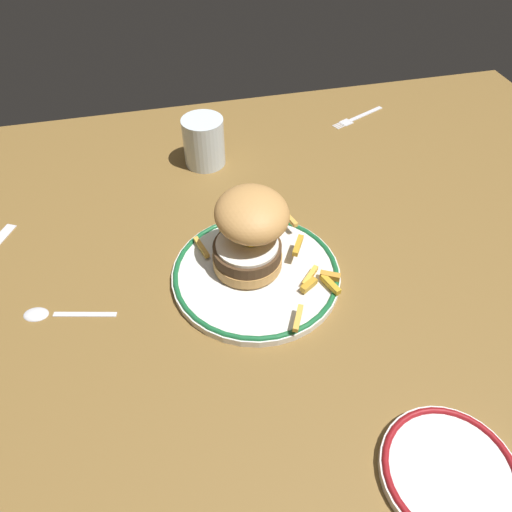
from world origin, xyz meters
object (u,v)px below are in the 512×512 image
Objects in this scene: fork at (357,117)px; water_glass at (204,144)px; burger at (250,231)px; spoon at (46,313)px; dinner_plate at (256,273)px; side_plate at (450,473)px.

water_glass is at bearing -165.73° from fork.
burger reaches higher than fork.
spoon is at bearing -175.49° from burger.
burger is (-0.38, 2.25, 6.82)cm from dinner_plate.
burger is at bearing -130.66° from fork.
water_glass is (-2.34, 29.47, -3.48)cm from burger.
dinner_plate is 32.01cm from water_glass.
fork is at bearing 49.34° from burger.
dinner_plate is at bearing -128.74° from fork.
side_plate is at bearing -67.43° from dinner_plate.
dinner_plate is 1.86× the size of fork.
fork is at bearing 32.82° from spoon.
side_plate is at bearing -68.20° from burger.
burger is 51.26cm from fork.
water_glass is (-2.72, 31.72, 3.34)cm from dinner_plate.
spoon is (-44.53, 33.16, -0.48)cm from side_plate.
water_glass is 42.57cm from spoon.
burger reaches higher than spoon.
burger is 38.89cm from side_plate.
burger is at bearing 99.49° from dinner_plate.
water_glass is at bearing 104.29° from side_plate.
burger reaches higher than side_plate.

